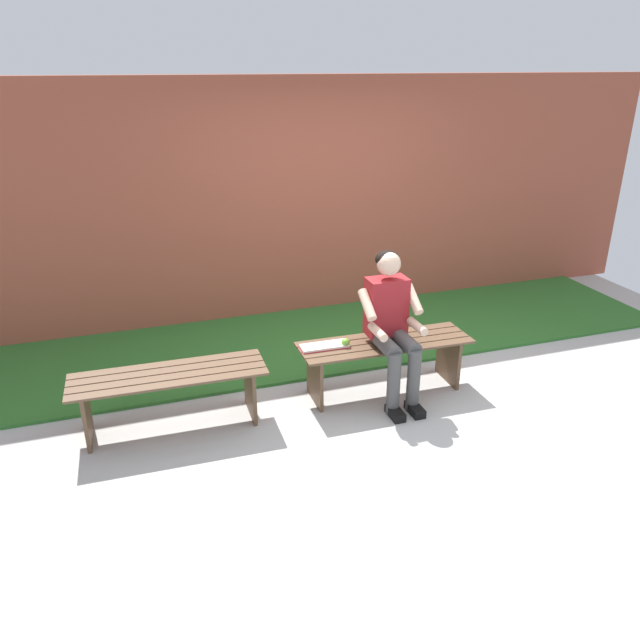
{
  "coord_description": "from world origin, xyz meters",
  "views": [
    {
      "loc": [
        2.04,
        4.33,
        2.71
      ],
      "look_at": [
        0.64,
        0.15,
        0.83
      ],
      "focal_mm": 34.11,
      "sensor_mm": 36.0,
      "label": 1
    }
  ],
  "objects_px": {
    "bench_far": "(170,387)",
    "book_open": "(324,346)",
    "bench_near": "(384,354)",
    "apple": "(346,343)",
    "person_seated": "(392,321)"
  },
  "relations": [
    {
      "from": "apple",
      "to": "book_open",
      "type": "xyz_separation_m",
      "value": [
        0.18,
        -0.04,
        -0.03
      ]
    },
    {
      "from": "bench_near",
      "to": "bench_far",
      "type": "height_order",
      "value": "same"
    },
    {
      "from": "person_seated",
      "to": "bench_near",
      "type": "bearing_deg",
      "value": -86.53
    },
    {
      "from": "bench_far",
      "to": "book_open",
      "type": "xyz_separation_m",
      "value": [
        -1.3,
        -0.06,
        0.13
      ]
    },
    {
      "from": "bench_near",
      "to": "bench_far",
      "type": "distance_m",
      "value": 1.83
    },
    {
      "from": "bench_far",
      "to": "apple",
      "type": "bearing_deg",
      "value": -179.39
    },
    {
      "from": "bench_far",
      "to": "book_open",
      "type": "bearing_deg",
      "value": -177.48
    },
    {
      "from": "person_seated",
      "to": "book_open",
      "type": "bearing_deg",
      "value": -16.52
    },
    {
      "from": "apple",
      "to": "bench_near",
      "type": "bearing_deg",
      "value": 177.5
    },
    {
      "from": "bench_far",
      "to": "book_open",
      "type": "height_order",
      "value": "book_open"
    },
    {
      "from": "bench_far",
      "to": "person_seated",
      "type": "relative_size",
      "value": 1.18
    },
    {
      "from": "bench_near",
      "to": "bench_far",
      "type": "relative_size",
      "value": 1.0
    },
    {
      "from": "person_seated",
      "to": "book_open",
      "type": "xyz_separation_m",
      "value": [
        0.54,
        -0.16,
        -0.22
      ]
    },
    {
      "from": "bench_near",
      "to": "book_open",
      "type": "relative_size",
      "value": 3.65
    },
    {
      "from": "bench_far",
      "to": "apple",
      "type": "relative_size",
      "value": 20.31
    }
  ]
}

